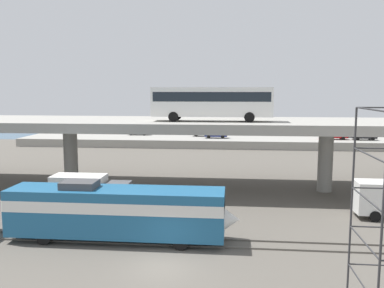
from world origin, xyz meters
TOP-DOWN VIEW (x-y plane):
  - ground_plane at (0.00, 0.00)m, footprint 260.00×260.00m
  - rail_strip_near at (0.00, 3.28)m, footprint 110.00×0.12m
  - rail_strip_far at (0.00, 4.72)m, footprint 110.00×0.12m
  - train_locomotive at (-3.18, 4.00)m, footprint 16.01×3.04m
  - highway_overpass at (0.00, 20.00)m, footprint 96.00×11.77m
  - transit_bus_on_overpass at (1.94, 18.41)m, footprint 12.00×2.68m
  - service_truck_east at (-8.44, 11.15)m, footprint 6.80×2.46m
  - pier_parking_lot at (0.00, 55.00)m, footprint 72.15×11.48m
  - parked_car_0 at (27.65, 53.66)m, footprint 4.25×2.00m
  - parked_car_1 at (-1.71, 56.98)m, footprint 4.18×1.98m
  - parked_car_2 at (-14.86, 57.87)m, footprint 4.36×1.82m
  - parked_car_3 at (27.08, 57.85)m, footprint 4.46×1.96m
  - parked_car_4 at (22.48, 53.98)m, footprint 4.70×1.94m
  - parked_car_5 at (0.84, 54.04)m, footprint 4.21×1.96m
  - harbor_water at (0.00, 78.00)m, footprint 140.00×36.00m

SIDE VIEW (x-z plane):
  - ground_plane at x=0.00m, z-range 0.00..0.00m
  - harbor_water at x=0.00m, z-range 0.00..0.01m
  - rail_strip_near at x=0.00m, z-range 0.00..0.12m
  - rail_strip_far at x=0.00m, z-range 0.00..0.12m
  - pier_parking_lot at x=0.00m, z-range 0.00..1.47m
  - service_truck_east at x=-8.44m, z-range 0.12..3.16m
  - train_locomotive at x=-3.18m, z-range 0.10..4.28m
  - parked_car_2 at x=-14.86m, z-range 1.49..2.99m
  - parked_car_5 at x=0.84m, z-range 1.50..3.00m
  - parked_car_1 at x=-1.71m, z-range 1.50..3.00m
  - parked_car_0 at x=27.65m, z-range 1.50..3.00m
  - parked_car_3 at x=27.08m, z-range 1.50..3.00m
  - parked_car_4 at x=22.48m, z-range 1.50..3.00m
  - highway_overpass at x=0.00m, z-range 2.99..10.30m
  - transit_bus_on_overpass at x=1.94m, z-range 7.67..11.07m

